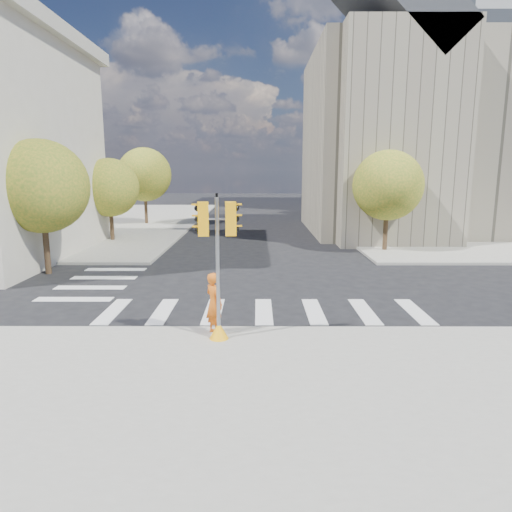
{
  "coord_description": "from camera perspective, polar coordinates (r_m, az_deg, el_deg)",
  "views": [
    {
      "loc": [
        -0.33,
        -17.63,
        4.99
      ],
      "look_at": [
        -0.37,
        -2.43,
        2.1
      ],
      "focal_mm": 32.0,
      "sensor_mm": 36.0,
      "label": 1
    }
  ],
  "objects": [
    {
      "name": "sidewalk_far_left",
      "position": [
        48.11,
        -24.03,
        3.96
      ],
      "size": [
        28.0,
        40.0,
        0.15
      ],
      "primitive_type": "cube",
      "color": "gray",
      "rests_on": "ground"
    },
    {
      "name": "civic_building",
      "position": [
        40.12,
        24.21,
        13.09
      ],
      "size": [
        26.0,
        16.0,
        19.39
      ],
      "color": "gray",
      "rests_on": "ground"
    },
    {
      "name": "tree_lw_near",
      "position": [
        23.91,
        -25.26,
        7.86
      ],
      "size": [
        4.4,
        4.4,
        6.41
      ],
      "color": "#382616",
      "rests_on": "ground"
    },
    {
      "name": "tree_re_mid",
      "position": [
        40.4,
        11.5,
        9.64
      ],
      "size": [
        4.6,
        4.6,
        6.66
      ],
      "color": "#382616",
      "rests_on": "ground"
    },
    {
      "name": "lamp_far",
      "position": [
        46.39,
        10.67,
        10.07
      ],
      "size": [
        0.35,
        0.18,
        8.11
      ],
      "color": "black",
      "rests_on": "sidewalk_far_right"
    },
    {
      "name": "tree_lw_mid",
      "position": [
        33.25,
        -17.84,
        8.13
      ],
      "size": [
        4.0,
        4.0,
        5.77
      ],
      "color": "#382616",
      "rests_on": "ground"
    },
    {
      "name": "sidewalk_near",
      "position": [
        8.26,
        2.7,
        -25.76
      ],
      "size": [
        30.0,
        14.0,
        0.15
      ],
      "primitive_type": "cube",
      "color": "gray",
      "rests_on": "ground"
    },
    {
      "name": "tree_re_near",
      "position": [
        28.73,
        16.16,
        8.47
      ],
      "size": [
        4.2,
        4.2,
        6.16
      ],
      "color": "#382616",
      "rests_on": "ground"
    },
    {
      "name": "tree_re_far",
      "position": [
        52.23,
        8.9,
        9.4
      ],
      "size": [
        4.0,
        4.0,
        5.88
      ],
      "color": "#382616",
      "rests_on": "ground"
    },
    {
      "name": "traffic_signal",
      "position": [
        13.0,
        -4.77,
        -2.95
      ],
      "size": [
        1.08,
        0.56,
        4.2
      ],
      "rotation": [
        0.0,
        0.0,
        0.11
      ],
      "color": "#FFAB0D",
      "rests_on": "sidewalk_near"
    },
    {
      "name": "photographer",
      "position": [
        13.66,
        -5.26,
        -5.9
      ],
      "size": [
        0.77,
        0.81,
        1.86
      ],
      "primitive_type": "imported",
      "rotation": [
        0.0,
        0.0,
        2.24
      ],
      "color": "#D95F14",
      "rests_on": "sidewalk_near"
    },
    {
      "name": "lamp_near",
      "position": [
        32.71,
        15.14,
        9.67
      ],
      "size": [
        0.35,
        0.18,
        8.11
      ],
      "color": "black",
      "rests_on": "sidewalk_far_right"
    },
    {
      "name": "office_tower",
      "position": [
        64.46,
        21.66,
        18.97
      ],
      "size": [
        20.0,
        18.0,
        30.0
      ],
      "primitive_type": "cube",
      "color": "#9EA0A3",
      "rests_on": "ground"
    },
    {
      "name": "sidewalk_far_right",
      "position": [
        48.38,
        25.07,
        3.92
      ],
      "size": [
        28.0,
        40.0,
        0.15
      ],
      "primitive_type": "cube",
      "color": "gray",
      "rests_on": "ground"
    },
    {
      "name": "tree_lw_far",
      "position": [
        42.86,
        -13.77,
        9.85
      ],
      "size": [
        4.8,
        4.8,
        6.95
      ],
      "color": "#382616",
      "rests_on": "ground"
    },
    {
      "name": "ground",
      "position": [
        18.32,
        1.2,
        -5.04
      ],
      "size": [
        160.0,
        160.0,
        0.0
      ],
      "primitive_type": "plane",
      "color": "black",
      "rests_on": "ground"
    }
  ]
}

